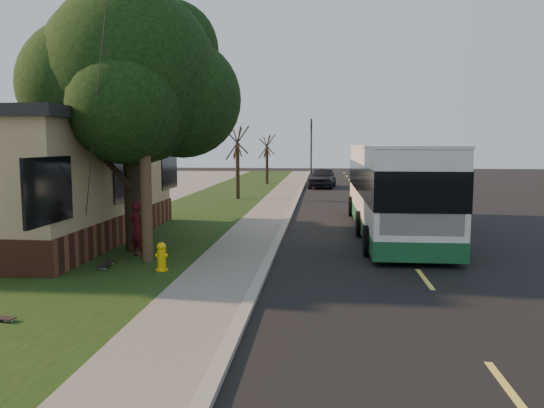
# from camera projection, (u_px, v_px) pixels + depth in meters

# --- Properties ---
(ground) EXTENTS (120.00, 120.00, 0.00)m
(ground) POSITION_uv_depth(u_px,v_px,m) (263.00, 276.00, 13.34)
(ground) COLOR black
(ground) RESTS_ON ground
(road) EXTENTS (8.00, 80.00, 0.01)m
(road) POSITION_uv_depth(u_px,v_px,m) (380.00, 221.00, 22.86)
(road) COLOR black
(road) RESTS_ON ground
(curb) EXTENTS (0.25, 80.00, 0.12)m
(curb) POSITION_uv_depth(u_px,v_px,m) (288.00, 218.00, 23.23)
(curb) COLOR gray
(curb) RESTS_ON ground
(sidewalk) EXTENTS (2.00, 80.00, 0.08)m
(sidewalk) POSITION_uv_depth(u_px,v_px,m) (265.00, 218.00, 23.33)
(sidewalk) COLOR slate
(sidewalk) RESTS_ON ground
(grass_verge) EXTENTS (5.00, 80.00, 0.07)m
(grass_verge) POSITION_uv_depth(u_px,v_px,m) (187.00, 217.00, 23.65)
(grass_verge) COLOR black
(grass_verge) RESTS_ON ground
(fire_hydrant) EXTENTS (0.32, 0.32, 0.74)m
(fire_hydrant) POSITION_uv_depth(u_px,v_px,m) (162.00, 257.00, 13.54)
(fire_hydrant) COLOR yellow
(fire_hydrant) RESTS_ON grass_verge
(utility_pole) EXTENTS (2.86, 3.21, 9.07)m
(utility_pole) POSITION_uv_depth(u_px,v_px,m) (143.00, 94.00, 14.11)
(utility_pole) COLOR #473321
(utility_pole) RESTS_ON ground
(leafy_tree) EXTENTS (6.30, 6.00, 7.80)m
(leafy_tree) POSITION_uv_depth(u_px,v_px,m) (133.00, 81.00, 15.77)
(leafy_tree) COLOR black
(leafy_tree) RESTS_ON grass_verge
(bare_tree_near) EXTENTS (1.38, 1.21, 4.31)m
(bare_tree_near) POSITION_uv_depth(u_px,v_px,m) (238.00, 164.00, 31.23)
(bare_tree_near) COLOR black
(bare_tree_near) RESTS_ON grass_verge
(bare_tree_far) EXTENTS (1.38, 1.21, 4.03)m
(bare_tree_far) POSITION_uv_depth(u_px,v_px,m) (267.00, 160.00, 43.07)
(bare_tree_far) COLOR black
(bare_tree_far) RESTS_ON grass_verge
(traffic_signal) EXTENTS (0.18, 0.22, 5.50)m
(traffic_signal) POSITION_uv_depth(u_px,v_px,m) (311.00, 146.00, 46.58)
(traffic_signal) COLOR #2D2D30
(traffic_signal) RESTS_ON ground
(transit_bus) EXTENTS (2.77, 12.00, 3.25)m
(transit_bus) POSITION_uv_depth(u_px,v_px,m) (392.00, 186.00, 19.70)
(transit_bus) COLOR silver
(transit_bus) RESTS_ON ground
(skateboarder) EXTENTS (0.70, 0.60, 1.63)m
(skateboarder) POSITION_uv_depth(u_px,v_px,m) (138.00, 229.00, 15.18)
(skateboarder) COLOR #450D17
(skateboarder) RESTS_ON grass_verge
(skateboard_main) EXTENTS (0.29, 0.88, 0.08)m
(skateboard_main) POSITION_uv_depth(u_px,v_px,m) (106.00, 265.00, 13.97)
(skateboard_main) COLOR black
(skateboard_main) RESTS_ON grass_verge
(dumpster) EXTENTS (1.66, 1.52, 1.18)m
(dumpster) POSITION_uv_depth(u_px,v_px,m) (88.00, 205.00, 23.17)
(dumpster) COLOR #13311D
(dumpster) RESTS_ON building_lot
(distant_car) EXTENTS (2.34, 4.75, 1.56)m
(distant_car) POSITION_uv_depth(u_px,v_px,m) (322.00, 177.00, 40.19)
(distant_car) COLOR black
(distant_car) RESTS_ON ground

